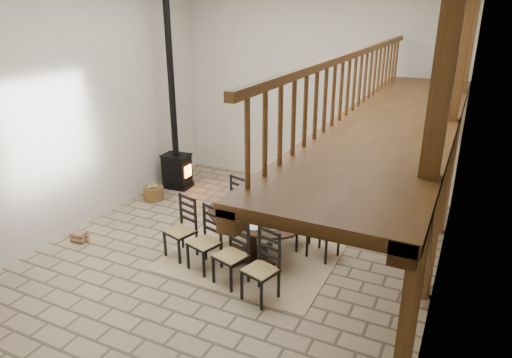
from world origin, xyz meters
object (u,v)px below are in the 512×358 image
at_px(log_stack, 79,236).
at_px(wood_stove, 175,145).
at_px(dining_table, 252,237).
at_px(log_basket, 154,192).

bearing_deg(log_stack, wood_stove, 88.89).
bearing_deg(dining_table, log_basket, 173.56).
height_order(dining_table, log_basket, dining_table).
bearing_deg(dining_table, log_stack, -147.71).
bearing_deg(log_basket, log_stack, -90.19).
relative_size(dining_table, log_stack, 8.82).
distance_m(wood_stove, log_basket, 1.32).
bearing_deg(log_basket, wood_stove, 86.54).
distance_m(wood_stove, log_stack, 3.43).
distance_m(dining_table, wood_stove, 4.08).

